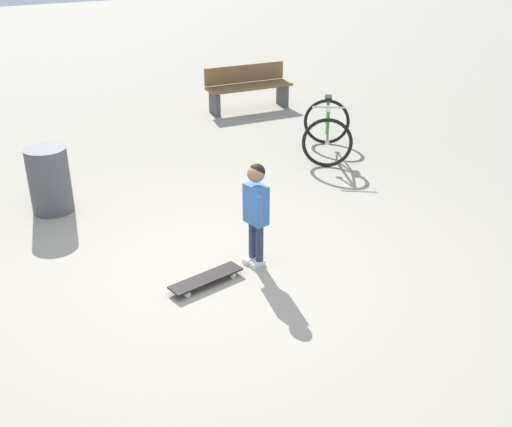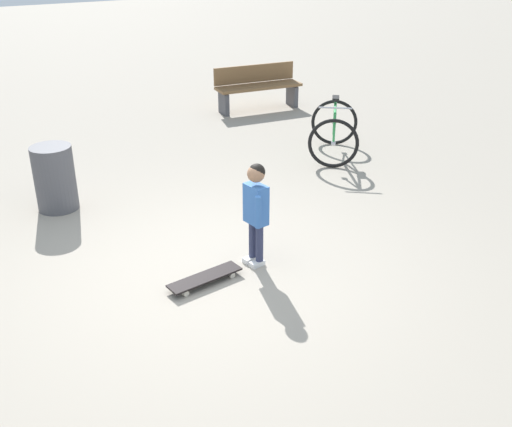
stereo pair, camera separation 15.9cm
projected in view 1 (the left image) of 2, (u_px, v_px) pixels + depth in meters
name	position (u px, v px, depth m)	size (l,w,h in m)	color
ground_plane	(207.00, 273.00, 5.83)	(50.00, 50.00, 0.00)	#9E9384
child_person	(256.00, 204.00, 5.73)	(0.39, 0.21, 1.06)	#2D3351
skateboard	(206.00, 279.00, 5.62)	(0.28, 0.76, 0.07)	black
bicycle_mid	(327.00, 130.00, 8.76)	(1.28, 1.22, 0.85)	black
street_bench	(248.00, 87.00, 11.01)	(0.60, 1.64, 0.80)	brown
trash_bin	(50.00, 180.00, 6.96)	(0.48, 0.48, 0.78)	#4C4C51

